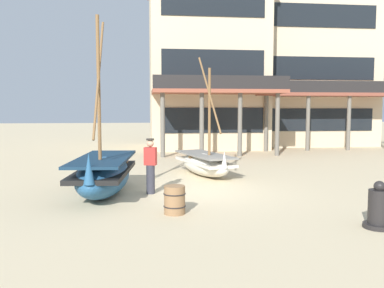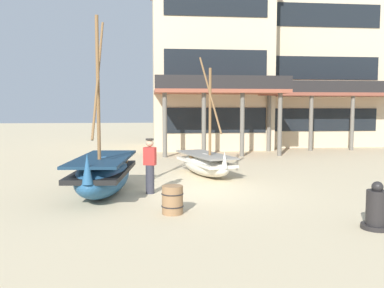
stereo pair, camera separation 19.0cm
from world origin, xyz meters
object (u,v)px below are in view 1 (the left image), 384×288
at_px(capstan_winch, 379,209).
at_px(harbor_building_main, 206,68).
at_px(fishing_boat_near_left, 104,174).
at_px(harbor_building_annex, 299,73).
at_px(fishing_boat_centre_large, 205,163).
at_px(wooden_barrel, 175,200).
at_px(fisherman_by_hull, 150,166).

relative_size(capstan_winch, harbor_building_main, 0.10).
relative_size(fishing_boat_near_left, harbor_building_annex, 0.50).
height_order(harbor_building_main, harbor_building_annex, harbor_building_main).
relative_size(fishing_boat_centre_large, wooden_barrel, 6.53).
distance_m(fishing_boat_near_left, wooden_barrel, 3.15).
height_order(wooden_barrel, harbor_building_main, harbor_building_main).
xyz_separation_m(fishing_boat_near_left, fisherman_by_hull, (1.40, 0.02, 0.20)).
height_order(fishing_boat_near_left, fisherman_by_hull, fishing_boat_near_left).
relative_size(fishing_boat_centre_large, capstan_winch, 4.40).
bearing_deg(wooden_barrel, fishing_boat_centre_large, 74.20).
bearing_deg(capstan_winch, fisherman_by_hull, 139.14).
bearing_deg(fishing_boat_near_left, capstan_winch, -33.77).
distance_m(capstan_winch, wooden_barrel, 4.63).
distance_m(capstan_winch, harbor_building_annex, 22.14).
bearing_deg(harbor_building_main, fisherman_by_hull, -105.14).
height_order(fishing_boat_centre_large, harbor_building_main, harbor_building_main).
bearing_deg(fishing_boat_near_left, fishing_boat_centre_large, 41.84).
xyz_separation_m(fishing_boat_near_left, harbor_building_main, (5.32, 14.51, 4.60)).
relative_size(fishing_boat_centre_large, harbor_building_annex, 0.44).
xyz_separation_m(fishing_boat_centre_large, wooden_barrel, (-1.59, -5.62, -0.13)).
relative_size(wooden_barrel, harbor_building_annex, 0.07).
relative_size(fishing_boat_near_left, fishing_boat_centre_large, 1.13).
xyz_separation_m(wooden_barrel, harbor_building_main, (3.38, 16.96, 4.89)).
distance_m(wooden_barrel, harbor_building_main, 17.97).
xyz_separation_m(fishing_boat_near_left, fishing_boat_centre_large, (3.54, 3.17, -0.15)).
bearing_deg(capstan_winch, fishing_boat_centre_large, 110.26).
distance_m(fishing_boat_near_left, fisherman_by_hull, 1.41).
bearing_deg(fishing_boat_centre_large, capstan_winch, -69.74).
relative_size(harbor_building_main, harbor_building_annex, 1.02).
bearing_deg(fishing_boat_centre_large, harbor_building_main, 81.05).
relative_size(fishing_boat_near_left, capstan_winch, 4.99).
relative_size(fishing_boat_near_left, harbor_building_main, 0.49).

